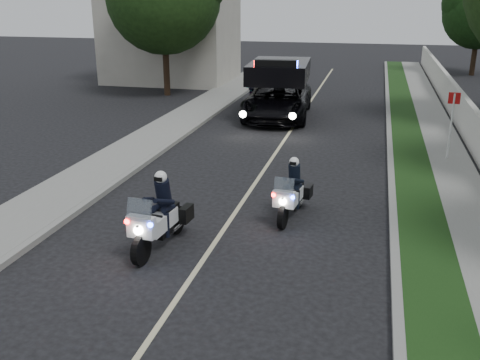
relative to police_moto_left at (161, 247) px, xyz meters
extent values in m
plane|color=#232326|center=(1.15, -1.80, 0.00)|extent=(120.00, 120.00, 0.00)
cube|color=gray|center=(5.25, 8.20, 0.07)|extent=(0.20, 60.00, 0.15)
cube|color=#193814|center=(5.95, 8.20, 0.08)|extent=(1.20, 60.00, 0.16)
cube|color=gray|center=(7.25, 8.20, 0.08)|extent=(1.40, 60.00, 0.16)
cube|color=gray|center=(-2.95, 8.20, 0.07)|extent=(0.20, 60.00, 0.15)
cube|color=gray|center=(-4.05, 8.20, 0.08)|extent=(2.00, 60.00, 0.16)
cube|color=#A8A396|center=(-8.85, 24.20, 3.50)|extent=(8.00, 6.00, 7.00)
cube|color=#BFB78C|center=(1.15, 8.20, 0.00)|extent=(0.12, 50.00, 0.01)
imported|color=black|center=(0.12, 14.47, 0.00)|extent=(3.32, 6.43, 3.04)
imported|color=black|center=(-1.88, 18.02, 0.00)|extent=(0.65, 1.71, 0.88)
imported|color=black|center=(-1.88, 18.02, 0.00)|extent=(0.58, 0.40, 1.54)
camera|label=1|loc=(4.53, -10.58, 5.53)|focal=40.52mm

